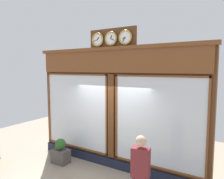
% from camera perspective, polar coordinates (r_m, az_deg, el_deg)
% --- Properties ---
extents(shop_facade, '(5.66, 0.42, 4.18)m').
position_cam_1_polar(shop_facade, '(6.38, 0.59, -4.82)').
color(shop_facade, '#5B3319').
rests_on(shop_facade, ground_plane).
extents(pedestrian, '(0.39, 0.27, 1.69)m').
position_cam_1_polar(pedestrian, '(4.60, 7.76, -21.39)').
color(pedestrian, '#3A1316').
rests_on(pedestrian, ground_plane).
extents(planter_box, '(0.56, 0.36, 0.45)m').
position_cam_1_polar(planter_box, '(7.23, -13.80, -17.23)').
color(planter_box, '#4C4742').
rests_on(planter_box, ground_plane).
extents(planter_shrub, '(0.35, 0.35, 0.35)m').
position_cam_1_polar(planter_shrub, '(7.08, -13.88, -14.26)').
color(planter_shrub, '#285623').
rests_on(planter_shrub, planter_box).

